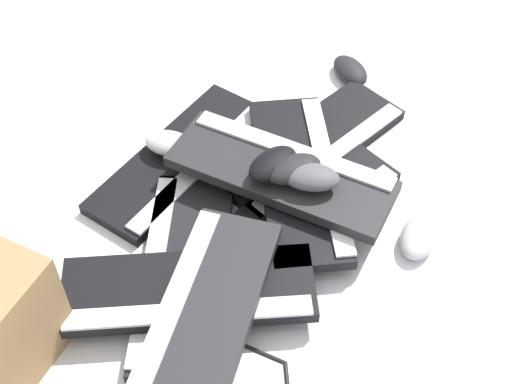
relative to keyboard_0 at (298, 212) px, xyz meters
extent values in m
plane|color=white|center=(-0.09, -0.02, -0.01)|extent=(3.20, 3.20, 0.00)
cube|color=black|center=(0.00, 0.00, 0.00)|extent=(0.27, 0.46, 0.02)
cube|color=silver|center=(0.05, -0.02, 0.01)|extent=(0.16, 0.41, 0.01)
cube|color=black|center=(-0.06, 0.17, 0.00)|extent=(0.26, 0.46, 0.02)
cube|color=silver|center=(-0.01, 0.16, 0.01)|extent=(0.15, 0.41, 0.01)
cube|color=black|center=(-0.28, 0.00, 0.00)|extent=(0.18, 0.45, 0.02)
cube|color=silver|center=(-0.23, 0.00, 0.01)|extent=(0.07, 0.42, 0.01)
cube|color=black|center=(-0.11, -0.23, 0.00)|extent=(0.34, 0.46, 0.02)
cube|color=silver|center=(-0.16, -0.25, 0.01)|extent=(0.23, 0.39, 0.01)
cube|color=black|center=(-0.03, 0.06, 0.03)|extent=(0.38, 0.44, 0.02)
cube|color=silver|center=(0.01, 0.09, 0.04)|extent=(0.28, 0.36, 0.01)
cube|color=black|center=(-0.07, -0.27, 0.03)|extent=(0.45, 0.38, 0.02)
cube|color=silver|center=(-0.04, -0.32, 0.04)|extent=(0.36, 0.27, 0.01)
cube|color=#232326|center=(-0.05, 0.02, 0.06)|extent=(0.45, 0.18, 0.02)
cube|color=silver|center=(-0.06, 0.08, 0.07)|extent=(0.42, 0.07, 0.01)
cube|color=#232326|center=(0.00, -0.33, 0.06)|extent=(0.26, 0.46, 0.02)
cube|color=silver|center=(-0.06, -0.34, 0.07)|extent=(0.14, 0.41, 0.01)
ellipsoid|color=#B7B7BC|center=(0.23, 0.06, 0.01)|extent=(0.08, 0.12, 0.04)
ellipsoid|color=black|center=(-0.06, 0.01, 0.10)|extent=(0.09, 0.12, 0.04)
ellipsoid|color=black|center=(-0.02, 0.02, 0.10)|extent=(0.12, 0.13, 0.04)
ellipsoid|color=black|center=(-0.10, 0.43, 0.01)|extent=(0.13, 0.12, 0.04)
ellipsoid|color=#4C4C51|center=(0.01, 0.02, 0.10)|extent=(0.13, 0.10, 0.04)
ellipsoid|color=#B7B7BC|center=(-0.30, 0.00, 0.04)|extent=(0.12, 0.09, 0.04)
cylinder|color=black|center=(0.09, -0.29, -0.01)|extent=(0.09, 0.02, 0.01)
cylinder|color=black|center=(0.15, -0.31, -0.01)|extent=(0.04, 0.05, 0.01)
sphere|color=black|center=(0.05, -0.30, -0.01)|extent=(0.01, 0.01, 0.01)
sphere|color=black|center=(0.13, -0.29, -0.01)|extent=(0.01, 0.01, 0.01)
cylinder|color=#59595B|center=(-0.36, -0.18, -0.01)|extent=(0.06, 0.02, 0.01)
cylinder|color=#59595B|center=(-0.31, -0.15, -0.01)|extent=(0.05, 0.06, 0.01)
cylinder|color=#59595B|center=(-0.24, -0.11, -0.01)|extent=(0.10, 0.01, 0.01)
cylinder|color=#59595B|center=(-0.15, -0.09, -0.01)|extent=(0.08, 0.05, 0.01)
cylinder|color=#59595B|center=(-0.09, -0.05, -0.01)|extent=(0.05, 0.05, 0.01)
cylinder|color=#59595B|center=(-0.04, -0.02, -0.01)|extent=(0.05, 0.01, 0.01)
cylinder|color=#59595B|center=(0.02, -0.01, -0.01)|extent=(0.07, 0.03, 0.01)
sphere|color=#59595B|center=(-0.39, -0.19, -0.01)|extent=(0.01, 0.01, 0.01)
sphere|color=#59595B|center=(-0.33, -0.18, -0.01)|extent=(0.01, 0.01, 0.01)
sphere|color=#59595B|center=(-0.29, -0.12, -0.01)|extent=(0.01, 0.01, 0.01)
sphere|color=#59595B|center=(-0.19, -0.11, -0.01)|extent=(0.01, 0.01, 0.01)
sphere|color=#59595B|center=(-0.11, -0.07, -0.01)|extent=(0.01, 0.01, 0.01)
sphere|color=#59595B|center=(-0.07, -0.03, -0.01)|extent=(0.01, 0.01, 0.01)
sphere|color=#59595B|center=(-0.01, -0.02, -0.01)|extent=(0.01, 0.01, 0.01)
sphere|color=#59595B|center=(0.06, 0.00, -0.01)|extent=(0.01, 0.01, 0.01)
camera|label=1|loc=(0.38, -0.80, 1.08)|focal=50.00mm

